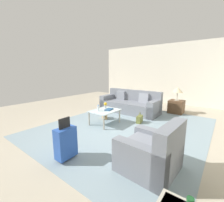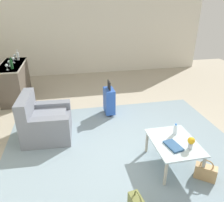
# 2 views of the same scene
# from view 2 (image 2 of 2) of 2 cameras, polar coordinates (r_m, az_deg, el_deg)

# --- Properties ---
(ground_plane) EXTENTS (12.00, 12.00, 0.00)m
(ground_plane) POSITION_cam_2_polar(r_m,az_deg,el_deg) (4.14, 6.36, -13.34)
(ground_plane) COLOR #A89E89
(wall_right) EXTENTS (0.12, 8.00, 3.10)m
(wall_right) POSITION_cam_2_polar(r_m,az_deg,el_deg) (8.27, -4.10, 17.90)
(wall_right) COLOR beige
(wall_right) RESTS_ON ground
(area_rug) EXTENTS (5.20, 4.40, 0.01)m
(area_rug) POSITION_cam_2_polar(r_m,az_deg,el_deg) (3.66, 6.15, -19.41)
(area_rug) COLOR gray
(area_rug) RESTS_ON ground
(armchair) EXTENTS (0.96, 0.96, 0.91)m
(armchair) POSITION_cam_2_polar(r_m,az_deg,el_deg) (4.61, -17.41, -5.57)
(armchair) COLOR slate
(armchair) RESTS_ON ground
(coffee_table) EXTENTS (0.91, 0.71, 0.46)m
(coffee_table) POSITION_cam_2_polar(r_m,az_deg,el_deg) (3.78, 15.87, -10.92)
(coffee_table) COLOR silver
(coffee_table) RESTS_ON ground
(water_bottle) EXTENTS (0.06, 0.06, 0.20)m
(water_bottle) POSITION_cam_2_polar(r_m,az_deg,el_deg) (3.89, 16.18, -7.15)
(water_bottle) COLOR silver
(water_bottle) RESTS_ON coffee_table
(coffee_table_book) EXTENTS (0.34, 0.24, 0.03)m
(coffee_table_book) POSITION_cam_2_polar(r_m,az_deg,el_deg) (3.62, 15.71, -11.20)
(coffee_table_book) COLOR navy
(coffee_table_book) RESTS_ON coffee_table
(flower_vase) EXTENTS (0.11, 0.11, 0.21)m
(flower_vase) POSITION_cam_2_polar(r_m,az_deg,el_deg) (3.59, 19.94, -10.05)
(flower_vase) COLOR #B2B7BC
(flower_vase) RESTS_ON coffee_table
(bar_console) EXTENTS (1.56, 0.60, 0.97)m
(bar_console) POSITION_cam_2_polar(r_m,az_deg,el_deg) (6.68, -24.10, 4.83)
(bar_console) COLOR brown
(bar_console) RESTS_ON ground
(wine_glass_leftmost) EXTENTS (0.08, 0.08, 0.15)m
(wine_glass_leftmost) POSITION_cam_2_polar(r_m,az_deg,el_deg) (6.02, -25.83, 8.29)
(wine_glass_leftmost) COLOR silver
(wine_glass_leftmost) RESTS_ON bar_console
(wine_glass_left_of_centre) EXTENTS (0.08, 0.08, 0.15)m
(wine_glass_left_of_centre) POSITION_cam_2_polar(r_m,az_deg,el_deg) (6.36, -25.30, 9.17)
(wine_glass_left_of_centre) COLOR silver
(wine_glass_left_of_centre) RESTS_ON bar_console
(wine_glass_right_of_centre) EXTENTS (0.08, 0.08, 0.15)m
(wine_glass_right_of_centre) POSITION_cam_2_polar(r_m,az_deg,el_deg) (6.69, -24.43, 10.02)
(wine_glass_right_of_centre) COLOR silver
(wine_glass_right_of_centre) RESTS_ON bar_console
(wine_glass_rightmost) EXTENTS (0.08, 0.08, 0.15)m
(wine_glass_rightmost) POSITION_cam_2_polar(r_m,az_deg,el_deg) (7.04, -24.09, 10.72)
(wine_glass_rightmost) COLOR silver
(wine_glass_rightmost) RESTS_ON bar_console
(wine_bottle_green) EXTENTS (0.07, 0.07, 0.30)m
(wine_bottle_green) POSITION_cam_2_polar(r_m,az_deg,el_deg) (6.08, -24.79, 8.72)
(wine_bottle_green) COLOR #194C23
(wine_bottle_green) RESTS_ON bar_console
(wine_bottle_clear) EXTENTS (0.07, 0.07, 0.30)m
(wine_bottle_clear) POSITION_cam_2_polar(r_m,az_deg,el_deg) (6.92, -23.36, 10.72)
(wine_bottle_clear) COLOR silver
(wine_bottle_clear) RESTS_ON bar_console
(suitcase_blue) EXTENTS (0.41, 0.23, 0.85)m
(suitcase_blue) POSITION_cam_2_polar(r_m,az_deg,el_deg) (5.24, -0.75, 0.14)
(suitcase_blue) COLOR #2851AD
(suitcase_blue) RESTS_ON ground
(handbag_tan) EXTENTS (0.31, 0.34, 0.36)m
(handbag_tan) POSITION_cam_2_polar(r_m,az_deg,el_deg) (3.85, 23.23, -16.66)
(handbag_tan) COLOR tan
(handbag_tan) RESTS_ON ground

